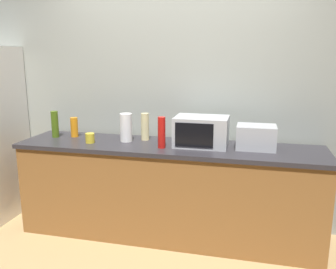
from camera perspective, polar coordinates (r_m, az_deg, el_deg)
name	(u,v)px	position (r m, az deg, el deg)	size (l,w,h in m)	color
ground_plane	(157,256)	(3.28, -1.73, -18.87)	(8.00, 8.00, 0.00)	tan
back_wall	(178,92)	(3.60, 1.54, 6.85)	(6.40, 0.10, 2.70)	#9EA399
counter_run	(168,191)	(3.42, 0.00, -8.99)	(2.84, 0.64, 0.90)	brown
microwave	(201,131)	(3.24, 5.38, 0.51)	(0.48, 0.35, 0.27)	#B7BABF
toaster_oven	(256,137)	(3.23, 13.96, -0.40)	(0.34, 0.26, 0.21)	#B7BABF
paper_towel_roll	(126,128)	(3.42, -6.75, 1.12)	(0.12, 0.12, 0.27)	white
bottle_dish_soap	(74,127)	(3.72, -14.81, 1.15)	(0.07, 0.07, 0.20)	orange
bottle_hand_soap	(145,127)	(3.46, -3.70, 1.26)	(0.08, 0.08, 0.26)	beige
bottle_hot_sauce	(162,133)	(3.16, -1.04, 0.32)	(0.07, 0.07, 0.28)	red
bottle_olive_oil	(55,124)	(3.75, -17.69, 1.59)	(0.07, 0.07, 0.27)	#4C6B19
mug_yellow	(90,138)	(3.44, -12.41, -0.56)	(0.09, 0.09, 0.09)	yellow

